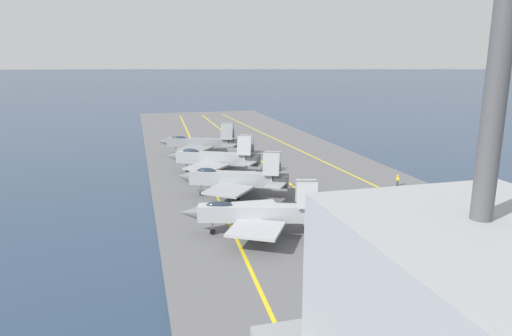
# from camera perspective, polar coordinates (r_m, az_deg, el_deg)

# --- Properties ---
(ground_plane) EXTENTS (2000.00, 2000.00, 0.00)m
(ground_plane) POSITION_cam_1_polar(r_m,az_deg,el_deg) (77.52, 2.13, -0.59)
(ground_plane) COLOR navy
(carrier_deck) EXTENTS (186.43, 40.96, 0.40)m
(carrier_deck) POSITION_cam_1_polar(r_m,az_deg,el_deg) (77.47, 2.13, -0.45)
(carrier_deck) COLOR slate
(carrier_deck) RESTS_ON ground
(deck_stripe_foul_line) EXTENTS (167.61, 8.49, 0.01)m
(deck_stripe_foul_line) POSITION_cam_1_polar(r_m,az_deg,el_deg) (81.35, 9.75, 0.18)
(deck_stripe_foul_line) COLOR yellow
(deck_stripe_foul_line) RESTS_ON carrier_deck
(deck_stripe_centerline) EXTENTS (167.79, 0.36, 0.01)m
(deck_stripe_centerline) POSITION_cam_1_polar(r_m,az_deg,el_deg) (77.43, 2.13, -0.30)
(deck_stripe_centerline) COLOR yellow
(deck_stripe_centerline) RESTS_ON carrier_deck
(deck_stripe_edge_line) EXTENTS (167.63, 8.05, 0.01)m
(deck_stripe_edge_line) POSITION_cam_1_polar(r_m,az_deg,el_deg) (75.01, -6.13, -0.81)
(deck_stripe_edge_line) COLOR yellow
(deck_stripe_edge_line) RESTS_ON carrier_deck
(parked_jet_nearest) EXTENTS (12.44, 15.77, 6.02)m
(parked_jet_nearest) POSITION_cam_1_polar(r_m,az_deg,el_deg) (48.49, 0.01, -5.66)
(parked_jet_nearest) COLOR #A8AAAF
(parked_jet_nearest) RESTS_ON carrier_deck
(parked_jet_second) EXTENTS (13.31, 15.47, 6.46)m
(parked_jet_second) POSITION_cam_1_polar(r_m,az_deg,el_deg) (61.76, -2.80, -1.36)
(parked_jet_second) COLOR #93999E
(parked_jet_second) RESTS_ON carrier_deck
(parked_jet_third) EXTENTS (14.00, 15.92, 6.56)m
(parked_jet_third) POSITION_cam_1_polar(r_m,az_deg,el_deg) (75.08, -5.34, 1.23)
(parked_jet_third) COLOR #93999E
(parked_jet_third) RESTS_ON carrier_deck
(parked_jet_fourth) EXTENTS (12.67, 16.39, 6.48)m
(parked_jet_fourth) POSITION_cam_1_polar(r_m,az_deg,el_deg) (89.85, -6.99, 3.19)
(parked_jet_fourth) COLOR gray
(parked_jet_fourth) RESTS_ON carrier_deck
(crew_yellow_vest) EXTENTS (0.41, 0.46, 1.70)m
(crew_yellow_vest) POSITION_cam_1_polar(r_m,az_deg,el_deg) (70.93, 17.29, -1.40)
(crew_yellow_vest) COLOR #383328
(crew_yellow_vest) RESTS_ON carrier_deck
(crew_purple_vest) EXTENTS (0.44, 0.46, 1.79)m
(crew_purple_vest) POSITION_cam_1_polar(r_m,az_deg,el_deg) (66.97, 3.71, -1.62)
(crew_purple_vest) COLOR #383328
(crew_purple_vest) RESTS_ON carrier_deck
(crew_blue_vest) EXTENTS (0.29, 0.40, 1.79)m
(crew_blue_vest) POSITION_cam_1_polar(r_m,az_deg,el_deg) (48.10, 13.75, -8.06)
(crew_blue_vest) COLOR #232328
(crew_blue_vest) RESTS_ON carrier_deck
(crew_red_vest) EXTENTS (0.29, 0.40, 1.78)m
(crew_red_vest) POSITION_cam_1_polar(r_m,az_deg,el_deg) (43.70, 29.39, -11.71)
(crew_red_vest) COLOR #232328
(crew_red_vest) RESTS_ON carrier_deck
(crew_brown_vest) EXTENTS (0.43, 0.46, 1.74)m
(crew_brown_vest) POSITION_cam_1_polar(r_m,az_deg,el_deg) (59.50, 14.01, -3.95)
(crew_brown_vest) COLOR #4C473D
(crew_brown_vest) RESTS_ON carrier_deck
(crew_white_vest) EXTENTS (0.46, 0.40, 1.75)m
(crew_white_vest) POSITION_cam_1_polar(r_m,az_deg,el_deg) (57.71, 25.33, -5.40)
(crew_white_vest) COLOR #232328
(crew_white_vest) RESTS_ON carrier_deck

